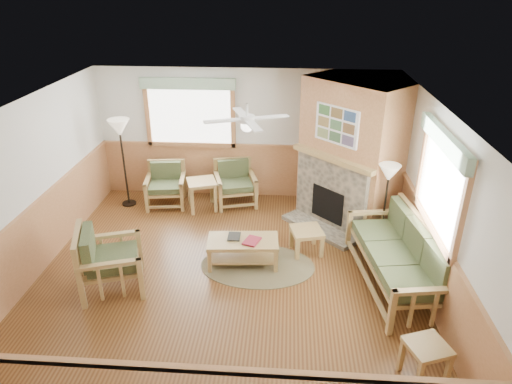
# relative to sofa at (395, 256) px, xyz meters

# --- Properties ---
(floor) EXTENTS (6.00, 6.00, 0.01)m
(floor) POSITION_rel_sofa_xyz_m (-2.55, 0.03, -0.51)
(floor) COLOR brown
(floor) RESTS_ON ground
(ceiling) EXTENTS (6.00, 6.00, 0.01)m
(ceiling) POSITION_rel_sofa_xyz_m (-2.55, 0.03, 2.19)
(ceiling) COLOR white
(ceiling) RESTS_ON floor
(wall_back) EXTENTS (6.00, 0.02, 2.70)m
(wall_back) POSITION_rel_sofa_xyz_m (-2.55, 3.03, 0.84)
(wall_back) COLOR silver
(wall_back) RESTS_ON floor
(wall_front) EXTENTS (6.00, 0.02, 2.70)m
(wall_front) POSITION_rel_sofa_xyz_m (-2.55, -2.97, 0.84)
(wall_front) COLOR silver
(wall_front) RESTS_ON floor
(wall_left) EXTENTS (0.02, 6.00, 2.70)m
(wall_left) POSITION_rel_sofa_xyz_m (-5.55, 0.03, 0.84)
(wall_left) COLOR silver
(wall_left) RESTS_ON floor
(wall_right) EXTENTS (0.02, 6.00, 2.70)m
(wall_right) POSITION_rel_sofa_xyz_m (0.45, 0.03, 0.84)
(wall_right) COLOR silver
(wall_right) RESTS_ON floor
(wainscot) EXTENTS (6.00, 6.00, 1.10)m
(wainscot) POSITION_rel_sofa_xyz_m (-2.55, 0.03, 0.04)
(wainscot) COLOR #B07548
(wainscot) RESTS_ON floor
(fireplace) EXTENTS (3.11, 3.11, 2.70)m
(fireplace) POSITION_rel_sofa_xyz_m (-0.50, 2.08, 0.84)
(fireplace) COLOR #B07548
(fireplace) RESTS_ON floor
(window_back) EXTENTS (1.90, 0.16, 1.50)m
(window_back) POSITION_rel_sofa_xyz_m (-3.65, 2.99, 2.02)
(window_back) COLOR white
(window_back) RESTS_ON wall_back
(window_right) EXTENTS (0.16, 1.90, 1.50)m
(window_right) POSITION_rel_sofa_xyz_m (0.41, -0.17, 2.02)
(window_right) COLOR white
(window_right) RESTS_ON wall_right
(ceiling_fan) EXTENTS (1.59, 1.59, 0.36)m
(ceiling_fan) POSITION_rel_sofa_xyz_m (-2.25, 0.33, 2.15)
(ceiling_fan) COLOR white
(ceiling_fan) RESTS_ON ceiling
(sofa) EXTENTS (2.32, 1.23, 1.02)m
(sofa) POSITION_rel_sofa_xyz_m (0.00, 0.00, 0.00)
(sofa) COLOR #A5854D
(sofa) RESTS_ON floor
(armchair_back_left) EXTENTS (0.86, 0.86, 0.86)m
(armchair_back_left) POSITION_rel_sofa_xyz_m (-4.13, 2.42, -0.08)
(armchair_back_left) COLOR #A5854D
(armchair_back_left) RESTS_ON floor
(armchair_back_right) EXTENTS (0.97, 0.97, 0.88)m
(armchair_back_right) POSITION_rel_sofa_xyz_m (-2.71, 2.58, -0.07)
(armchair_back_right) COLOR #A5854D
(armchair_back_right) RESTS_ON floor
(armchair_left) EXTENTS (1.13, 1.13, 1.00)m
(armchair_left) POSITION_rel_sofa_xyz_m (-4.23, -0.38, -0.01)
(armchair_left) COLOR #A5854D
(armchair_left) RESTS_ON floor
(coffee_table) EXTENTS (1.18, 0.65, 0.46)m
(coffee_table) POSITION_rel_sofa_xyz_m (-2.34, 0.38, -0.28)
(coffee_table) COLOR #A5854D
(coffee_table) RESTS_ON floor
(end_table_chairs) EXTENTS (0.69, 0.68, 0.62)m
(end_table_chairs) POSITION_rel_sofa_xyz_m (-3.35, 2.28, -0.20)
(end_table_chairs) COLOR #A5854D
(end_table_chairs) RESTS_ON floor
(end_table_sofa) EXTENTS (0.57, 0.56, 0.50)m
(end_table_sofa) POSITION_rel_sofa_xyz_m (0.00, -1.82, -0.26)
(end_table_sofa) COLOR #A5854D
(end_table_sofa) RESTS_ON floor
(footstool) EXTENTS (0.61, 0.61, 0.44)m
(footstool) POSITION_rel_sofa_xyz_m (-1.30, 0.81, -0.29)
(footstool) COLOR #A5854D
(footstool) RESTS_ON floor
(braided_rug) EXTENTS (2.21, 2.21, 0.01)m
(braided_rug) POSITION_rel_sofa_xyz_m (-2.09, 0.32, -0.50)
(braided_rug) COLOR brown
(braided_rug) RESTS_ON floor
(floor_lamp_left) EXTENTS (0.53, 0.53, 1.83)m
(floor_lamp_left) POSITION_rel_sofa_xyz_m (-4.92, 2.37, 0.41)
(floor_lamp_left) COLOR black
(floor_lamp_left) RESTS_ON floor
(floor_lamp_right) EXTENTS (0.45, 0.45, 1.55)m
(floor_lamp_right) POSITION_rel_sofa_xyz_m (0.00, 1.07, 0.27)
(floor_lamp_right) COLOR black
(floor_lamp_right) RESTS_ON floor
(book_red) EXTENTS (0.31, 0.36, 0.03)m
(book_red) POSITION_rel_sofa_xyz_m (-2.19, 0.33, -0.02)
(book_red) COLOR maroon
(book_red) RESTS_ON coffee_table
(book_dark) EXTENTS (0.20, 0.27, 0.03)m
(book_dark) POSITION_rel_sofa_xyz_m (-2.49, 0.45, -0.03)
(book_dark) COLOR black
(book_dark) RESTS_ON coffee_table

